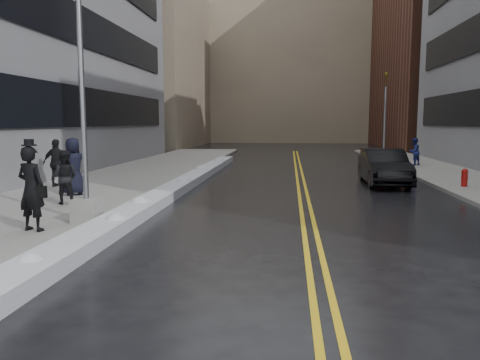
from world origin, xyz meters
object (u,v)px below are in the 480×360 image
(lamppost, at_px, (84,130))
(car_maroon, at_px, (379,161))
(fire_hydrant, at_px, (465,177))
(car_black, at_px, (384,167))
(pedestrian_b, at_px, (65,177))
(pedestrian_fedora, at_px, (31,189))
(traffic_signal, at_px, (385,112))
(pedestrian_east, at_px, (414,152))
(pedestrian_c, at_px, (74,166))
(pedestrian_d, at_px, (57,163))

(lamppost, xyz_separation_m, car_maroon, (10.07, 14.22, -1.90))
(fire_hydrant, bearing_deg, lamppost, -146.96)
(car_black, bearing_deg, lamppost, -134.48)
(pedestrian_b, relative_size, car_maroon, 0.39)
(pedestrian_fedora, height_order, car_maroon, pedestrian_fedora)
(traffic_signal, height_order, pedestrian_east, traffic_signal)
(pedestrian_east, bearing_deg, car_black, 30.84)
(traffic_signal, xyz_separation_m, pedestrian_fedora, (-12.62, -23.17, -2.24))
(pedestrian_fedora, distance_m, pedestrian_east, 23.08)
(lamppost, bearing_deg, car_black, 44.86)
(traffic_signal, bearing_deg, pedestrian_fedora, -118.57)
(pedestrian_b, xyz_separation_m, pedestrian_c, (-0.56, 1.80, 0.17))
(lamppost, distance_m, pedestrian_b, 3.40)
(pedestrian_b, relative_size, pedestrian_d, 0.89)
(car_maroon, bearing_deg, lamppost, -124.25)
(lamppost, distance_m, pedestrian_fedora, 1.98)
(pedestrian_c, height_order, car_black, pedestrian_c)
(traffic_signal, distance_m, pedestrian_fedora, 26.48)
(pedestrian_fedora, distance_m, pedestrian_d, 8.04)
(pedestrian_c, height_order, car_maroon, pedestrian_c)
(pedestrian_c, relative_size, car_black, 0.43)
(pedestrian_d, bearing_deg, fire_hydrant, -175.92)
(pedestrian_fedora, relative_size, pedestrian_b, 1.19)
(pedestrian_d, bearing_deg, pedestrian_fedora, 111.18)
(fire_hydrant, distance_m, car_black, 3.22)
(fire_hydrant, distance_m, pedestrian_c, 15.15)
(pedestrian_c, xyz_separation_m, pedestrian_east, (15.09, 13.27, -0.20))
(fire_hydrant, bearing_deg, car_maroon, 109.75)
(pedestrian_b, height_order, pedestrian_d, pedestrian_d)
(lamppost, distance_m, pedestrian_east, 21.71)
(pedestrian_east, bearing_deg, pedestrian_c, 4.43)
(pedestrian_east, xyz_separation_m, car_black, (-3.35, -8.17, -0.19))
(car_black, bearing_deg, pedestrian_d, -166.20)
(lamppost, relative_size, car_black, 1.60)
(car_maroon, bearing_deg, traffic_signal, 78.51)
(traffic_signal, distance_m, car_black, 13.15)
(pedestrian_d, bearing_deg, pedestrian_b, 118.13)
(fire_hydrant, bearing_deg, pedestrian_east, 87.39)
(fire_hydrant, bearing_deg, pedestrian_d, -173.75)
(traffic_signal, relative_size, car_black, 1.26)
(pedestrian_d, distance_m, car_black, 13.76)
(lamppost, height_order, pedestrian_b, lamppost)
(lamppost, distance_m, car_maroon, 17.52)
(pedestrian_fedora, distance_m, pedestrian_b, 3.74)
(fire_hydrant, distance_m, pedestrian_b, 15.16)
(pedestrian_b, distance_m, pedestrian_c, 1.89)
(lamppost, xyz_separation_m, pedestrian_b, (-1.80, 2.44, -1.53))
(fire_hydrant, bearing_deg, pedestrian_c, -165.62)
(pedestrian_east, bearing_deg, traffic_signal, -115.15)
(pedestrian_b, bearing_deg, traffic_signal, -131.26)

